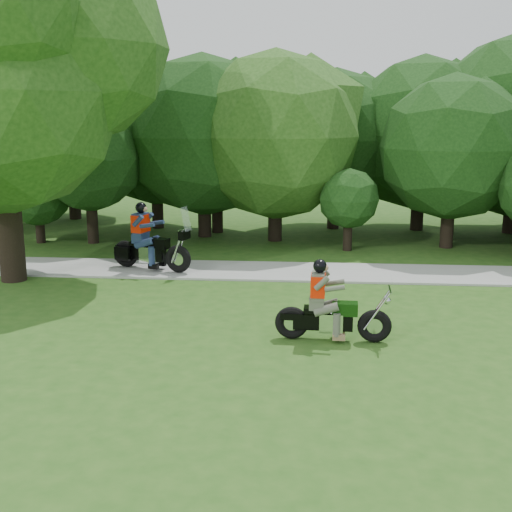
{
  "coord_description": "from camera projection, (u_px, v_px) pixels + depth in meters",
  "views": [
    {
      "loc": [
        -2.44,
        -9.98,
        4.5
      ],
      "look_at": [
        -3.67,
        4.81,
        1.19
      ],
      "focal_mm": 45.0,
      "sensor_mm": 36.0,
      "label": 1
    }
  ],
  "objects": [
    {
      "name": "chopper_motorcycle",
      "position": [
        327.0,
        311.0,
        12.87
      ],
      "size": [
        2.35,
        0.63,
        1.68
      ],
      "rotation": [
        0.0,
        0.0,
        -0.04
      ],
      "color": "black",
      "rests_on": "ground"
    },
    {
      "name": "tree_line",
      "position": [
        415.0,
        137.0,
        23.72
      ],
      "size": [
        39.71,
        12.18,
        7.65
      ],
      "color": "black",
      "rests_on": "ground"
    },
    {
      "name": "touring_motorcycle",
      "position": [
        146.0,
        245.0,
        18.52
      ],
      "size": [
        2.51,
        1.34,
        1.96
      ],
      "rotation": [
        0.0,
        0.0,
        -0.32
      ],
      "color": "black",
      "rests_on": "walkway"
    },
    {
      "name": "ground",
      "position": [
        455.0,
        394.0,
        10.5
      ],
      "size": [
        100.0,
        100.0,
        0.0
      ],
      "primitive_type": "plane",
      "color": "#275317",
      "rests_on": "ground"
    },
    {
      "name": "big_tree_west",
      "position": [
        1.0,
        64.0,
        16.75
      ],
      "size": [
        8.64,
        6.56,
        9.96
      ],
      "color": "black",
      "rests_on": "ground"
    },
    {
      "name": "walkway",
      "position": [
        393.0,
        274.0,
        18.27
      ],
      "size": [
        60.0,
        2.2,
        0.06
      ],
      "primitive_type": "cube",
      "color": "gray",
      "rests_on": "ground"
    }
  ]
}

